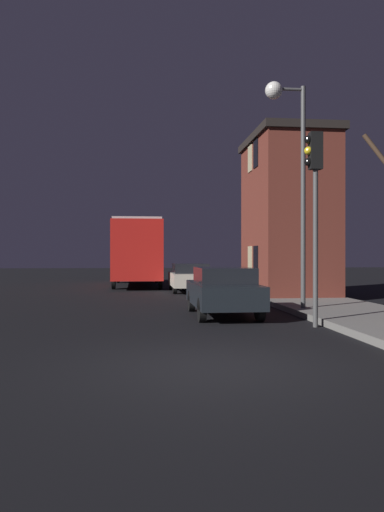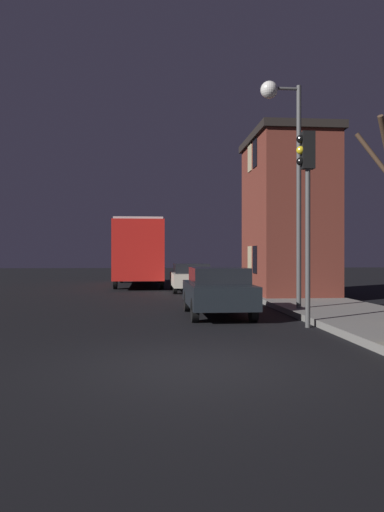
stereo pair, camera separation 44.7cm
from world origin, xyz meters
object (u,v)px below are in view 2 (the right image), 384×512
at_px(traffic_light, 307,188).
at_px(car_near_lane, 218,290).
at_px(streetlamp, 284,140).
at_px(car_mid_lane, 191,277).
at_px(bus, 140,248).

distance_m(traffic_light, car_near_lane, 3.99).
xyz_separation_m(streetlamp, traffic_light, (-0.19, -2.75, -1.78)).
height_order(traffic_light, car_mid_lane, traffic_light).
relative_size(bus, car_mid_lane, 2.27).
relative_size(streetlamp, car_near_lane, 1.72).
distance_m(streetlamp, car_near_lane, 4.86).
bearing_deg(streetlamp, traffic_light, -94.00).
bearing_deg(bus, car_mid_lane, -63.64).
height_order(streetlamp, car_near_lane, streetlamp).
height_order(streetlamp, bus, streetlamp).
bearing_deg(bus, car_near_lane, -80.46).
distance_m(traffic_light, bus, 17.61).
relative_size(traffic_light, bus, 0.52).
height_order(bus, car_mid_lane, bus).
bearing_deg(traffic_light, streetlamp, 86.00).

